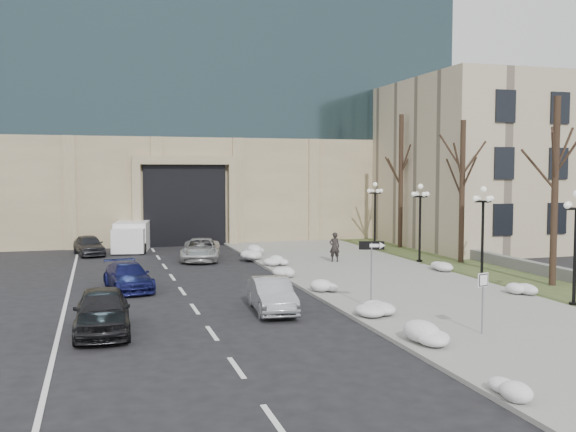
% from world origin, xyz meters
% --- Properties ---
extents(ground, '(160.00, 160.00, 0.00)m').
position_xyz_m(ground, '(0.00, 0.00, 0.00)').
color(ground, black).
rests_on(ground, ground).
extents(sidewalk, '(9.00, 40.00, 0.12)m').
position_xyz_m(sidewalk, '(3.50, 14.00, 0.06)').
color(sidewalk, gray).
rests_on(sidewalk, ground).
extents(curb, '(0.30, 40.00, 0.14)m').
position_xyz_m(curb, '(-1.00, 14.00, 0.07)').
color(curb, gray).
rests_on(curb, ground).
extents(grass_strip, '(4.00, 40.00, 0.10)m').
position_xyz_m(grass_strip, '(10.00, 14.00, 0.05)').
color(grass_strip, '#374623').
rests_on(grass_strip, ground).
extents(stone_wall, '(0.50, 30.00, 0.70)m').
position_xyz_m(stone_wall, '(12.00, 16.00, 0.35)').
color(stone_wall, slate).
rests_on(stone_wall, ground).
extents(office_tower, '(40.00, 24.70, 36.00)m').
position_xyz_m(office_tower, '(-2.01, 43.58, 18.49)').
color(office_tower, tan).
rests_on(office_tower, ground).
extents(classical_building, '(22.00, 18.12, 12.00)m').
position_xyz_m(classical_building, '(22.00, 27.98, 6.00)').
color(classical_building, '#C0AD90').
rests_on(classical_building, ground).
extents(car_a, '(1.93, 4.57, 1.54)m').
position_xyz_m(car_a, '(-10.07, 7.08, 0.77)').
color(car_a, black).
rests_on(car_a, ground).
extents(car_b, '(1.72, 4.13, 1.33)m').
position_xyz_m(car_b, '(-3.67, 8.65, 0.67)').
color(car_b, '#A3A5AA').
rests_on(car_b, ground).
extents(car_c, '(2.43, 4.54, 1.25)m').
position_xyz_m(car_c, '(-8.85, 15.02, 0.63)').
color(car_c, navy).
rests_on(car_c, ground).
extents(car_d, '(3.18, 5.23, 1.36)m').
position_xyz_m(car_d, '(-4.10, 23.92, 0.68)').
color(car_d, silver).
rests_on(car_d, ground).
extents(car_e, '(2.31, 4.19, 1.35)m').
position_xyz_m(car_e, '(-10.74, 28.43, 0.67)').
color(car_e, '#323338').
rests_on(car_e, ground).
extents(pedestrian, '(0.67, 0.47, 1.76)m').
position_xyz_m(pedestrian, '(3.34, 20.27, 1.00)').
color(pedestrian, black).
rests_on(pedestrian, sidewalk).
extents(box_truck, '(3.11, 6.51, 1.98)m').
position_xyz_m(box_truck, '(-7.85, 30.65, 0.96)').
color(box_truck, silver).
rests_on(box_truck, ground).
extents(one_way_sign, '(1.02, 0.49, 2.78)m').
position_xyz_m(one_way_sign, '(0.25, 7.55, 2.29)').
color(one_way_sign, slate).
rests_on(one_way_sign, ground).
extents(keep_sign, '(0.46, 0.15, 2.15)m').
position_xyz_m(keep_sign, '(2.02, 2.94, 1.58)').
color(keep_sign, slate).
rests_on(keep_sign, ground).
extents(snow_clump_a, '(1.10, 1.60, 0.36)m').
position_xyz_m(snow_clump_a, '(-0.51, -2.53, 0.30)').
color(snow_clump_a, white).
rests_on(snow_clump_a, sidewalk).
extents(snow_clump_b, '(1.10, 1.60, 0.36)m').
position_xyz_m(snow_clump_b, '(-0.48, 2.38, 0.30)').
color(snow_clump_b, white).
rests_on(snow_clump_b, sidewalk).
extents(snow_clump_c, '(1.10, 1.60, 0.36)m').
position_xyz_m(snow_clump_c, '(-0.37, 6.79, 0.30)').
color(snow_clump_c, white).
rests_on(snow_clump_c, sidewalk).
extents(snow_clump_d, '(1.10, 1.60, 0.36)m').
position_xyz_m(snow_clump_d, '(-0.48, 11.29, 0.30)').
color(snow_clump_d, white).
rests_on(snow_clump_d, sidewalk).
extents(snow_clump_e, '(1.10, 1.60, 0.36)m').
position_xyz_m(snow_clump_e, '(-0.90, 15.81, 0.30)').
color(snow_clump_e, white).
rests_on(snow_clump_e, sidewalk).
extents(snow_clump_f, '(1.10, 1.60, 0.36)m').
position_xyz_m(snow_clump_f, '(-0.37, 20.06, 0.30)').
color(snow_clump_f, white).
rests_on(snow_clump_f, sidewalk).
extents(snow_clump_g, '(1.10, 1.60, 0.36)m').
position_xyz_m(snow_clump_g, '(-0.56, 24.49, 0.30)').
color(snow_clump_g, white).
rests_on(snow_clump_g, sidewalk).
extents(snow_clump_i, '(1.10, 1.60, 0.36)m').
position_xyz_m(snow_clump_i, '(7.48, 8.45, 0.30)').
color(snow_clump_i, white).
rests_on(snow_clump_i, sidewalk).
extents(snow_clump_j, '(1.10, 1.60, 0.36)m').
position_xyz_m(snow_clump_j, '(7.47, 15.35, 0.30)').
color(snow_clump_j, white).
rests_on(snow_clump_j, sidewalk).
extents(snow_clump_k, '(1.10, 1.60, 0.36)m').
position_xyz_m(snow_clump_k, '(-1.18, 22.65, 0.30)').
color(snow_clump_k, white).
rests_on(snow_clump_k, sidewalk).
extents(lamppost_a, '(1.18, 1.18, 4.76)m').
position_xyz_m(lamppost_a, '(8.30, 6.00, 3.07)').
color(lamppost_a, black).
rests_on(lamppost_a, ground).
extents(lamppost_b, '(1.18, 1.18, 4.76)m').
position_xyz_m(lamppost_b, '(8.30, 12.50, 3.07)').
color(lamppost_b, black).
rests_on(lamppost_b, ground).
extents(lamppost_c, '(1.18, 1.18, 4.76)m').
position_xyz_m(lamppost_c, '(8.30, 19.00, 3.07)').
color(lamppost_c, black).
rests_on(lamppost_c, ground).
extents(lamppost_d, '(1.18, 1.18, 4.76)m').
position_xyz_m(lamppost_d, '(8.30, 25.50, 3.07)').
color(lamppost_d, black).
rests_on(lamppost_d, ground).
extents(tree_near, '(3.20, 3.20, 9.00)m').
position_xyz_m(tree_near, '(10.50, 10.00, 5.83)').
color(tree_near, black).
rests_on(tree_near, ground).
extents(tree_mid, '(3.20, 3.20, 8.50)m').
position_xyz_m(tree_mid, '(10.50, 18.00, 5.50)').
color(tree_mid, black).
rests_on(tree_mid, ground).
extents(tree_far, '(3.20, 3.20, 9.50)m').
position_xyz_m(tree_far, '(10.50, 26.00, 6.15)').
color(tree_far, black).
rests_on(tree_far, ground).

